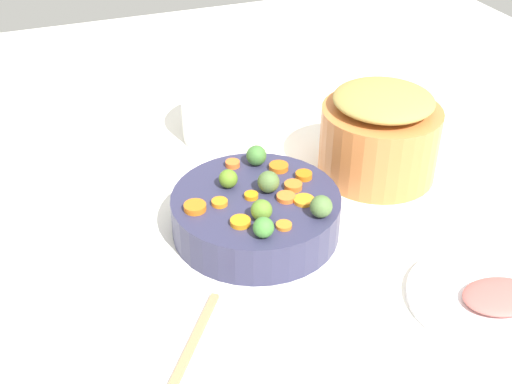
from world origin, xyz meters
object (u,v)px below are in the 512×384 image
serving_bowl_carrots (256,214)px  metal_pot (379,142)px  casserole_dish (234,113)px  ham_plate (481,298)px

serving_bowl_carrots → metal_pot: (0.30, 0.10, 0.03)m
casserole_dish → metal_pot: bearing=-49.3°
metal_pot → ham_plate: 0.40m
metal_pot → ham_plate: (-0.03, -0.39, -0.07)m
serving_bowl_carrots → casserole_dish: bearing=77.0°
metal_pot → casserole_dish: metal_pot is taller
serving_bowl_carrots → ham_plate: 0.40m
serving_bowl_carrots → metal_pot: size_ratio=1.27×
serving_bowl_carrots → casserole_dish: (0.08, 0.35, 0.02)m
casserole_dish → ham_plate: bearing=-74.1°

